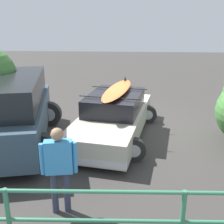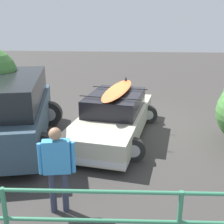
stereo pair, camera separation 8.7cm
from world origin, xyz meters
The scene contains 5 objects.
ground_plane centered at (0.00, 0.00, -0.01)m, with size 44.00×44.00×0.02m, color #383533.
sedan_car centered at (0.35, 0.63, 0.60)m, with size 2.74×4.68×1.54m.
suv_car centered at (3.14, 1.42, 0.97)m, with size 3.23×4.79×1.88m.
person_bystander centered at (1.08, 4.20, 0.98)m, with size 0.62×0.26×1.62m.
railing_fence centered at (1.58, 5.21, 0.76)m, with size 9.88×0.52×1.12m.
Camera 1 is at (-0.11, 8.40, 3.32)m, focal length 45.00 mm.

